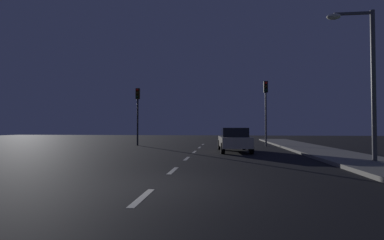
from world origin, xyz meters
TOP-DOWN VIEW (x-y plane):
  - ground_plane at (0.00, 7.00)m, footprint 80.00×80.00m
  - sidewalk_curb_right at (7.50, 7.00)m, footprint 3.00×40.00m
  - lane_stripe_nearest at (0.00, -1.20)m, footprint 0.16×1.60m
  - lane_stripe_second at (0.00, 2.60)m, footprint 0.16×1.60m
  - lane_stripe_third at (0.00, 6.40)m, footprint 0.16×1.60m
  - lane_stripe_fourth at (0.00, 10.20)m, footprint 0.16×1.60m
  - lane_stripe_fifth at (0.00, 14.00)m, footprint 0.16×1.60m
  - lane_stripe_sixth at (0.00, 17.80)m, footprint 0.16×1.60m
  - traffic_signal_left at (-5.32, 15.84)m, footprint 0.32×0.38m
  - traffic_signal_right at (5.14, 15.84)m, footprint 0.32×0.38m
  - car_stopped_ahead at (2.42, 10.57)m, footprint 2.06×4.33m
  - street_lamp_right at (7.48, 5.04)m, footprint 1.87×0.36m

SIDE VIEW (x-z plane):
  - ground_plane at x=0.00m, z-range 0.00..0.00m
  - lane_stripe_nearest at x=0.00m, z-range 0.00..0.01m
  - lane_stripe_second at x=0.00m, z-range 0.00..0.01m
  - lane_stripe_third at x=0.00m, z-range 0.00..0.01m
  - lane_stripe_fourth at x=0.00m, z-range 0.00..0.01m
  - lane_stripe_fifth at x=0.00m, z-range 0.00..0.01m
  - lane_stripe_sixth at x=0.00m, z-range 0.00..0.01m
  - sidewalk_curb_right at x=7.50m, z-range 0.00..0.15m
  - car_stopped_ahead at x=2.42m, z-range 0.01..1.49m
  - traffic_signal_left at x=-5.32m, z-range 0.97..5.74m
  - traffic_signal_right at x=5.14m, z-range 1.02..6.20m
  - street_lamp_right at x=7.48m, z-range 0.70..6.98m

